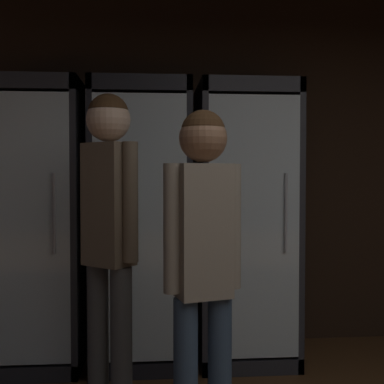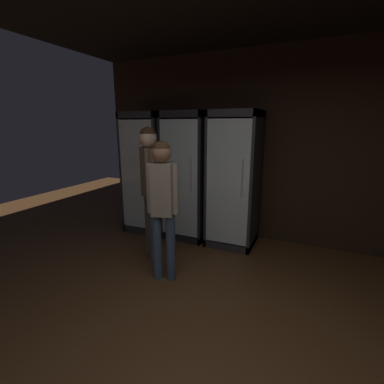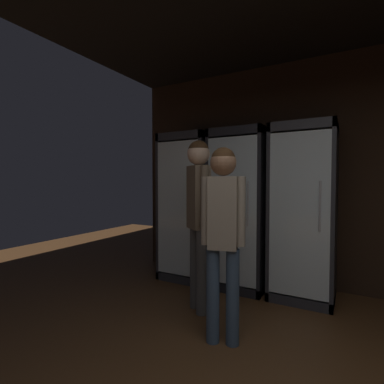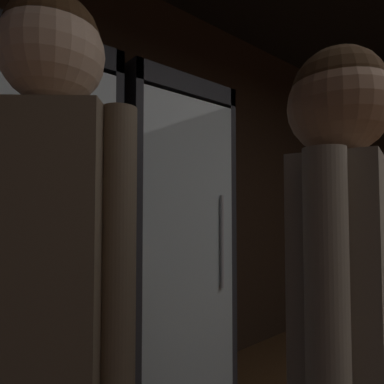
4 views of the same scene
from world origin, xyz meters
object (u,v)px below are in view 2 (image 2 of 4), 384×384
at_px(cooler_left, 190,177).
at_px(shopper_near, 149,178).
at_px(cooler_far_left, 150,174).
at_px(shopper_far, 163,197).
at_px(cooler_center, 235,180).

height_order(cooler_left, shopper_near, cooler_left).
xyz_separation_m(cooler_far_left, shopper_far, (1.03, -1.35, 0.03)).
distance_m(cooler_center, shopper_far, 1.41).
relative_size(shopper_near, shopper_far, 1.09).
distance_m(cooler_center, shopper_near, 1.27).
distance_m(shopper_near, shopper_far, 0.62).
height_order(cooler_far_left, cooler_center, same).
bearing_deg(cooler_far_left, shopper_near, -57.52).
xyz_separation_m(shopper_near, shopper_far, (0.44, -0.43, -0.10)).
relative_size(cooler_left, cooler_center, 1.00).
relative_size(cooler_center, shopper_far, 1.23).
height_order(cooler_left, shopper_far, cooler_left).
distance_m(cooler_far_left, cooler_left, 0.73).
xyz_separation_m(cooler_far_left, cooler_left, (0.73, 0.00, -0.00)).
height_order(cooler_center, shopper_far, cooler_center).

